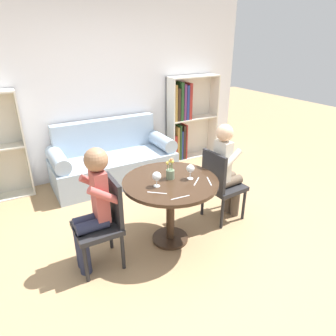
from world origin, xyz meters
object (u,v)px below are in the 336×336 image
object	(u,v)px
chair_right	(220,183)
wine_glass_right	(190,169)
couch	(113,162)
person_right	(227,170)
bookshelf_right	(185,119)
chair_left	(104,220)
flower_vase	(170,171)
wine_glass_left	(157,177)
person_left	(93,206)

from	to	relation	value
chair_right	wine_glass_right	bearing A→B (deg)	101.06
couch	person_right	bearing A→B (deg)	-63.88
bookshelf_right	wine_glass_right	size ratio (longest dim) A/B	9.32
chair_left	flower_vase	distance (m)	0.82
couch	bookshelf_right	world-z (taller)	bookshelf_right
flower_vase	wine_glass_left	bearing A→B (deg)	-157.59
chair_right	flower_vase	distance (m)	0.78
chair_left	wine_glass_left	xyz separation A→B (m)	(0.55, -0.06, 0.35)
person_left	person_right	bearing A→B (deg)	92.92
person_left	wine_glass_right	xyz separation A→B (m)	(1.01, -0.09, 0.18)
person_left	wine_glass_left	size ratio (longest dim) A/B	7.95
couch	wine_glass_left	xyz separation A→B (m)	(-0.18, -1.79, 0.53)
couch	person_right	world-z (taller)	person_right
bookshelf_right	person_right	distance (m)	2.05
bookshelf_right	wine_glass_left	world-z (taller)	bookshelf_right
wine_glass_left	wine_glass_right	world-z (taller)	wine_glass_right
person_left	couch	bearing A→B (deg)	155.60
wine_glass_right	flower_vase	size ratio (longest dim) A/B	0.69
couch	wine_glass_left	bearing A→B (deg)	-95.79
bookshelf_right	couch	bearing A→B (deg)	-169.88
chair_left	wine_glass_right	distance (m)	0.99
chair_right	person_right	size ratio (longest dim) A/B	0.74
couch	chair_right	bearing A→B (deg)	-66.57
bookshelf_right	chair_left	xyz separation A→B (m)	(-2.21, -2.00, -0.24)
person_right	wine_glass_right	distance (m)	0.67
chair_left	wine_glass_left	bearing A→B (deg)	84.63
chair_left	wine_glass_right	world-z (taller)	chair_left
chair_right	person_left	bearing A→B (deg)	88.46
bookshelf_right	wine_glass_left	size ratio (longest dim) A/B	9.56
bookshelf_right	person_left	distance (m)	3.05
flower_vase	chair_left	bearing A→B (deg)	-178.13
bookshelf_right	chair_right	world-z (taller)	bookshelf_right
person_right	flower_vase	world-z (taller)	person_right
chair_right	person_left	size ratio (longest dim) A/B	0.74
wine_glass_right	couch	bearing A→B (deg)	96.20
couch	person_left	size ratio (longest dim) A/B	1.50
person_right	wine_glass_right	world-z (taller)	person_right
bookshelf_right	chair_left	world-z (taller)	bookshelf_right
bookshelf_right	chair_right	xyz separation A→B (m)	(-0.76, -1.95, -0.24)
wine_glass_left	wine_glass_right	distance (m)	0.38
chair_left	person_right	size ratio (longest dim) A/B	0.74
chair_left	couch	bearing A→B (deg)	158.03
wine_glass_right	flower_vase	world-z (taller)	flower_vase
couch	wine_glass_right	distance (m)	1.91
chair_right	wine_glass_right	size ratio (longest dim) A/B	5.70
chair_left	person_left	size ratio (longest dim) A/B	0.74
wine_glass_left	flower_vase	bearing A→B (deg)	22.41
chair_left	flower_vase	xyz separation A→B (m)	(0.75, 0.02, 0.33)
person_right	wine_glass_left	world-z (taller)	person_right
chair_right	wine_glass_left	distance (m)	0.98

